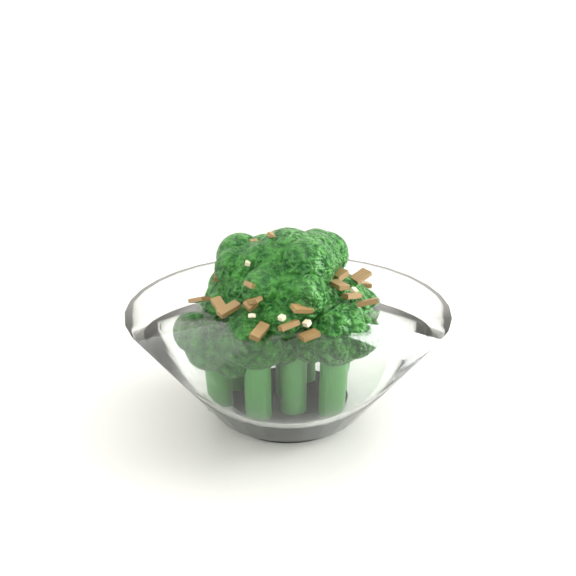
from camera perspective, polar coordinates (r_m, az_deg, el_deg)
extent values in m
cube|color=white|center=(0.39, 21.22, -19.52)|extent=(1.34, 1.03, 0.04)
cylinder|color=white|center=(0.43, 0.00, -10.20)|extent=(0.08, 0.08, 0.01)
cylinder|color=#1C5D18|center=(0.41, -2.65, -4.90)|extent=(0.02, 0.02, 0.07)
sphere|color=#185F11|center=(0.40, -2.76, 0.96)|extent=(0.04, 0.04, 0.04)
cylinder|color=#1C5D18|center=(0.44, 4.63, -5.13)|extent=(0.02, 0.02, 0.04)
sphere|color=#185F11|center=(0.43, 4.74, -1.82)|extent=(0.04, 0.04, 0.04)
cylinder|color=#1C5D18|center=(0.39, 4.01, -8.41)|extent=(0.02, 0.02, 0.05)
sphere|color=#185F11|center=(0.37, 4.14, -3.96)|extent=(0.04, 0.04, 0.04)
cylinder|color=#1C5D18|center=(0.42, -4.53, -5.85)|extent=(0.02, 0.02, 0.05)
sphere|color=#185F11|center=(0.41, -4.67, -1.43)|extent=(0.04, 0.04, 0.04)
cylinder|color=#1C5D18|center=(0.42, 4.29, -5.92)|extent=(0.02, 0.02, 0.05)
sphere|color=#185F11|center=(0.40, 4.43, -1.34)|extent=(0.04, 0.04, 0.04)
cylinder|color=#1C5D18|center=(0.42, 1.43, -3.94)|extent=(0.02, 0.02, 0.07)
sphere|color=#185F11|center=(0.41, 1.49, 1.90)|extent=(0.04, 0.04, 0.04)
cylinder|color=#1C5D18|center=(0.40, 0.00, -4.70)|extent=(0.02, 0.02, 0.08)
sphere|color=#185F11|center=(0.39, 0.00, 1.96)|extent=(0.05, 0.05, 0.05)
cylinder|color=#1C5D18|center=(0.40, -6.18, -8.22)|extent=(0.02, 0.02, 0.04)
sphere|color=#185F11|center=(0.39, -6.33, -4.71)|extent=(0.04, 0.04, 0.04)
cylinder|color=#1C5D18|center=(0.45, -0.21, -4.60)|extent=(0.02, 0.02, 0.04)
sphere|color=#185F11|center=(0.44, -0.22, -1.21)|extent=(0.04, 0.04, 0.04)
cylinder|color=#1C5D18|center=(0.39, -2.71, -8.71)|extent=(0.02, 0.02, 0.04)
sphere|color=#185F11|center=(0.37, -2.79, -4.44)|extent=(0.04, 0.04, 0.04)
cylinder|color=#1C5D18|center=(0.39, 0.50, -6.88)|extent=(0.02, 0.02, 0.06)
sphere|color=#185F11|center=(0.37, 0.52, -1.04)|extent=(0.04, 0.04, 0.04)
cube|color=brown|center=(0.36, -1.76, -0.67)|extent=(0.01, 0.01, 0.01)
cube|color=brown|center=(0.35, 1.26, -1.84)|extent=(0.01, 0.01, 0.01)
cube|color=brown|center=(0.37, 2.48, 1.89)|extent=(0.01, 0.01, 0.01)
cube|color=brown|center=(0.40, -6.04, 1.11)|extent=(0.01, 0.01, 0.01)
cube|color=brown|center=(0.38, -1.11, 4.70)|extent=(0.01, 0.01, 0.01)
cube|color=brown|center=(0.39, 6.47, 1.05)|extent=(0.01, 0.01, 0.01)
cube|color=brown|center=(0.41, 0.30, 4.15)|extent=(0.01, 0.01, 0.01)
cube|color=brown|center=(0.44, -2.00, 1.97)|extent=(0.01, 0.01, 0.01)
cube|color=brown|center=(0.42, -5.69, 1.52)|extent=(0.01, 0.01, 0.01)
cube|color=brown|center=(0.40, -2.33, 4.06)|extent=(0.01, 0.01, 0.00)
cube|color=brown|center=(0.36, 4.54, 0.29)|extent=(0.01, 0.02, 0.00)
cube|color=brown|center=(0.42, -0.33, 2.88)|extent=(0.01, 0.01, 0.00)
cube|color=brown|center=(0.35, -2.55, -3.88)|extent=(0.01, 0.02, 0.01)
cube|color=brown|center=(0.36, -3.05, -1.25)|extent=(0.01, 0.01, 0.01)
cube|color=brown|center=(0.38, -7.89, -1.04)|extent=(0.01, 0.01, 0.01)
cube|color=brown|center=(0.37, 5.71, -0.69)|extent=(0.01, 0.01, 0.01)
cube|color=brown|center=(0.36, -2.84, 0.21)|extent=(0.01, 0.01, 0.01)
cube|color=brown|center=(0.38, 2.34, 3.46)|extent=(0.01, 0.01, 0.00)
cube|color=brown|center=(0.39, -4.03, 2.31)|extent=(0.01, 0.02, 0.01)
cube|color=brown|center=(0.37, 7.05, -1.28)|extent=(0.01, 0.01, 0.01)
cube|color=brown|center=(0.35, -2.52, -0.82)|extent=(0.02, 0.02, 0.01)
cube|color=brown|center=(0.38, 4.42, 1.27)|extent=(0.01, 0.01, 0.01)
cube|color=brown|center=(0.37, 0.13, 2.09)|extent=(0.01, 0.01, 0.01)
cube|color=brown|center=(0.34, 1.90, -4.21)|extent=(0.01, 0.01, 0.00)
cube|color=brown|center=(0.34, 0.08, -3.35)|extent=(0.01, 0.01, 0.01)
cube|color=brown|center=(0.36, -5.28, -1.87)|extent=(0.01, 0.01, 0.01)
cube|color=brown|center=(0.41, 6.59, 0.35)|extent=(0.01, 0.01, 0.01)
cube|color=brown|center=(0.41, -1.50, 2.78)|extent=(0.01, 0.02, 0.00)
cube|color=brown|center=(0.36, -6.03, -1.66)|extent=(0.01, 0.02, 0.01)
cube|color=brown|center=(0.40, -2.14, 4.07)|extent=(0.01, 0.01, 0.01)
cube|color=brown|center=(0.37, 0.58, 3.87)|extent=(0.01, 0.01, 0.01)
cube|color=brown|center=(0.44, -0.10, 2.48)|extent=(0.01, 0.01, 0.01)
cube|color=brown|center=(0.39, -4.79, 2.11)|extent=(0.02, 0.01, 0.01)
cube|color=brown|center=(0.37, 0.59, 2.31)|extent=(0.01, 0.01, 0.00)
cube|color=beige|center=(0.37, 5.88, -0.22)|extent=(0.01, 0.01, 0.00)
cube|color=beige|center=(0.40, 0.18, 4.46)|extent=(0.01, 0.01, 0.01)
cube|color=beige|center=(0.41, 2.36, 3.41)|extent=(0.00, 0.00, 0.00)
cube|color=beige|center=(0.35, -3.23, -2.47)|extent=(0.00, 0.00, 0.00)
cube|color=beige|center=(0.42, 3.11, 2.42)|extent=(0.00, 0.00, 0.00)
cube|color=beige|center=(0.34, -0.54, -2.65)|extent=(0.00, 0.00, 0.00)
cube|color=beige|center=(0.35, 1.69, -3.15)|extent=(0.01, 0.01, 0.00)
cube|color=beige|center=(0.40, -0.04, 4.48)|extent=(0.00, 0.00, 0.00)
cube|color=beige|center=(0.42, -0.54, 3.44)|extent=(0.01, 0.01, 0.00)
cube|color=beige|center=(0.39, -5.54, 1.48)|extent=(0.00, 0.00, 0.00)
cube|color=beige|center=(0.43, -3.58, 1.98)|extent=(0.01, 0.01, 0.01)
cube|color=beige|center=(0.40, -4.10, 2.78)|extent=(0.00, 0.00, 0.00)
cube|color=beige|center=(0.35, 2.27, -1.74)|extent=(0.01, 0.00, 0.00)
cube|color=beige|center=(0.36, 2.77, 0.08)|extent=(0.00, 0.00, 0.01)
cube|color=beige|center=(0.37, -3.59, 2.21)|extent=(0.00, 0.00, 0.00)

